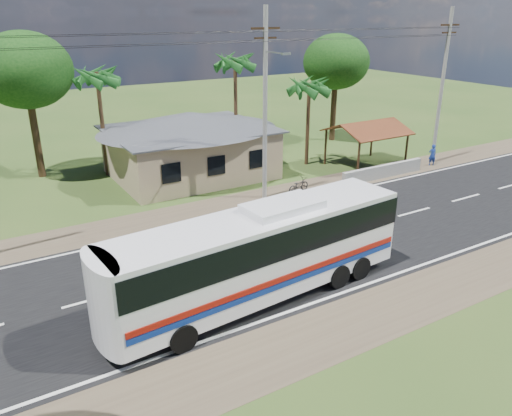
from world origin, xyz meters
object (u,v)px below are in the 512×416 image
Objects in this scene: waiting_shed at (367,129)px; person at (432,155)px; coach_bus at (261,248)px; motorcycle at (298,185)px.

person is (4.26, -2.56, -1.93)m from waiting_shed.
waiting_shed is 0.41× the size of coach_bus.
coach_bus is 7.87× the size of person.
motorcycle is (8.51, 9.39, -1.73)m from coach_bus.
motorcycle is (-7.73, -2.38, -2.26)m from waiting_shed.
motorcycle is 11.99m from person.
coach_bus reaches higher than person.
person is (11.98, -0.18, 0.33)m from motorcycle.
coach_bus is at bearing -144.07° from waiting_shed.
person is (20.50, 9.21, -1.40)m from coach_bus.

